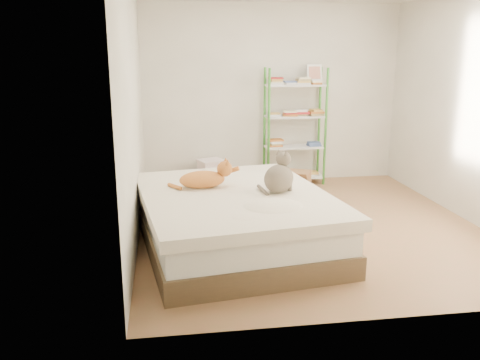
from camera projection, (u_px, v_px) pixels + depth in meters
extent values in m
cube|color=#A36C4B|center=(308.00, 225.00, 5.81)|extent=(3.80, 4.20, 0.01)
cube|color=white|center=(272.00, 95.00, 7.49)|extent=(3.80, 0.01, 2.60)
cube|color=white|center=(399.00, 148.00, 3.47)|extent=(3.80, 0.01, 2.60)
cube|color=white|center=(133.00, 115.00, 5.21)|extent=(0.01, 4.20, 2.60)
cube|color=white|center=(474.00, 109.00, 5.75)|extent=(0.01, 4.20, 2.60)
cube|color=brown|center=(235.00, 236.00, 5.16)|extent=(2.04, 2.41, 0.22)
cube|color=white|center=(235.00, 215.00, 5.11)|extent=(1.98, 2.34, 0.24)
cube|color=#EBE2C6|center=(234.00, 198.00, 5.06)|extent=(2.08, 2.46, 0.11)
cylinder|color=green|center=(269.00, 129.00, 7.23)|extent=(0.04, 0.04, 1.70)
cylinder|color=green|center=(264.00, 126.00, 7.53)|extent=(0.04, 0.04, 1.70)
cylinder|color=green|center=(326.00, 128.00, 7.34)|extent=(0.04, 0.04, 1.70)
cylinder|color=green|center=(319.00, 124.00, 7.65)|extent=(0.04, 0.04, 1.70)
cube|color=silver|center=(293.00, 176.00, 7.63)|extent=(0.86, 0.34, 0.02)
cube|color=silver|center=(294.00, 147.00, 7.51)|extent=(0.86, 0.34, 0.02)
cube|color=silver|center=(295.00, 116.00, 7.40)|extent=(0.86, 0.34, 0.02)
cube|color=silver|center=(296.00, 85.00, 7.29)|extent=(0.86, 0.34, 0.02)
cube|color=#AE2323|center=(274.00, 173.00, 7.57)|extent=(0.20, 0.16, 0.09)
cube|color=#AE2323|center=(313.00, 172.00, 7.65)|extent=(0.20, 0.16, 0.09)
cube|color=#AE2323|center=(274.00, 143.00, 7.46)|extent=(0.20, 0.16, 0.09)
cube|color=#AE2323|center=(314.00, 142.00, 7.54)|extent=(0.20, 0.16, 0.09)
cube|color=#AE2323|center=(275.00, 113.00, 7.34)|extent=(0.20, 0.16, 0.09)
cube|color=#AE2323|center=(288.00, 113.00, 7.37)|extent=(0.20, 0.16, 0.09)
cube|color=#AE2323|center=(302.00, 112.00, 7.40)|extent=(0.20, 0.16, 0.09)
cube|color=#AE2323|center=(315.00, 112.00, 7.43)|extent=(0.20, 0.16, 0.09)
cube|color=#AE2323|center=(275.00, 81.00, 7.23)|extent=(0.20, 0.16, 0.09)
cube|color=#AE2323|center=(289.00, 81.00, 7.26)|extent=(0.20, 0.16, 0.09)
cube|color=#AE2323|center=(303.00, 81.00, 7.29)|extent=(0.20, 0.16, 0.09)
cube|color=#AE2323|center=(316.00, 81.00, 7.32)|extent=(0.20, 0.16, 0.09)
cube|color=white|center=(314.00, 74.00, 7.34)|extent=(0.22, 0.09, 0.28)
cube|color=red|center=(315.00, 74.00, 7.33)|extent=(0.17, 0.06, 0.21)
cube|color=#9C6A44|center=(289.00, 186.00, 6.76)|extent=(0.67, 0.62, 0.38)
cube|color=#5F2783|center=(299.00, 190.00, 6.58)|extent=(0.30, 0.14, 0.08)
cube|color=#9C6A44|center=(293.00, 175.00, 6.52)|extent=(0.56, 0.37, 0.12)
cube|color=white|center=(211.00, 174.00, 7.40)|extent=(0.39, 0.37, 0.37)
cube|color=white|center=(211.00, 161.00, 7.35)|extent=(0.43, 0.41, 0.03)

